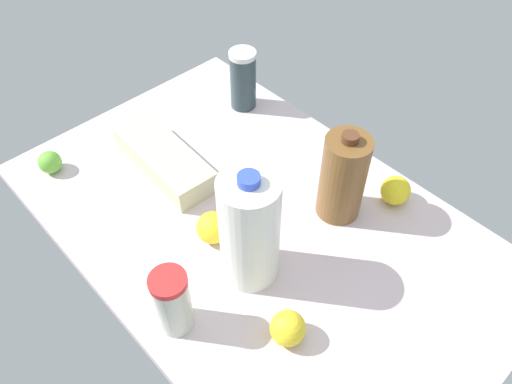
{
  "coord_description": "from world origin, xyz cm",
  "views": [
    {
      "loc": [
        54.68,
        -51.32,
        95.92
      ],
      "look_at": [
        0.0,
        0.0,
        13.0
      ],
      "focal_mm": 35.0,
      "sensor_mm": 36.0,
      "label": 1
    }
  ],
  "objects": [
    {
      "name": "lemon_by_jug",
      "position": [
        18.59,
        28.97,
        6.62
      ],
      "size": [
        7.24,
        7.24,
        7.24
      ],
      "primitive_type": "sphere",
      "color": "yellow",
      "rests_on": "countertop"
    },
    {
      "name": "lemon_loose",
      "position": [
        25.96,
        -15.91,
        6.56
      ],
      "size": [
        7.12,
        7.12,
        7.12
      ],
      "primitive_type": "sphere",
      "color": "yellow",
      "rests_on": "countertop"
    },
    {
      "name": "tumbler_cup",
      "position": [
        8.45,
        -29.85,
        11.04
      ],
      "size": [
        7.34,
        7.34,
        16.0
      ],
      "color": "beige",
      "rests_on": "countertop"
    },
    {
      "name": "lemon_far_back",
      "position": [
        -2.9,
        -10.75,
        6.76
      ],
      "size": [
        7.51,
        7.51,
        7.51
      ],
      "primitive_type": "sphere",
      "color": "yellow",
      "rests_on": "countertop"
    },
    {
      "name": "lime_near_front",
      "position": [
        -48.55,
        -27.26,
        5.95
      ],
      "size": [
        5.9,
        5.9,
        5.9
      ],
      "primitive_type": "sphere",
      "color": "#66B738",
      "rests_on": "countertop"
    },
    {
      "name": "chocolate_milk_jug",
      "position": [
        11.05,
        16.73,
        14.25
      ],
      "size": [
        10.54,
        10.54,
        24.05
      ],
      "color": "brown",
      "rests_on": "countertop"
    },
    {
      "name": "egg_carton",
      "position": [
        -29.14,
        -5.23,
        6.21
      ],
      "size": [
        32.05,
        13.07,
        6.42
      ],
      "primitive_type": "cube",
      "rotation": [
        0.0,
        0.0,
        -0.05
      ],
      "color": "beige",
      "rests_on": "countertop"
    },
    {
      "name": "milk_jug",
      "position": [
        9.23,
        -10.44,
        16.96
      ],
      "size": [
        12.37,
        12.37,
        29.49
      ],
      "color": "white",
      "rests_on": "countertop"
    },
    {
      "name": "countertop",
      "position": [
        0.0,
        0.0,
        1.5
      ],
      "size": [
        120.0,
        76.0,
        3.0
      ],
      "primitive_type": "cube",
      "color": "silver",
      "rests_on": "ground"
    },
    {
      "name": "shaker_bottle",
      "position": [
        -34.75,
        27.54,
        12.02
      ],
      "size": [
        7.67,
        7.67,
        17.97
      ],
      "color": "#283C40",
      "rests_on": "countertop"
    }
  ]
}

